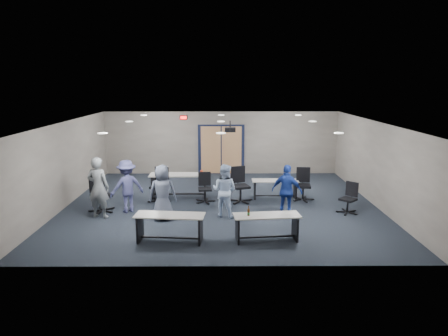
{
  "coord_description": "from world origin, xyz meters",
  "views": [
    {
      "loc": [
        0.02,
        -12.56,
        3.95
      ],
      "look_at": [
        0.09,
        -0.3,
        1.29
      ],
      "focal_mm": 32.0,
      "sensor_mm": 36.0,
      "label": 1
    }
  ],
  "objects_px": {
    "table_front_right": "(266,223)",
    "chair_back_b": "(205,188)",
    "chair_loose_left": "(101,194)",
    "chair_back_c": "(241,185)",
    "person_back": "(127,186)",
    "table_back_left": "(179,181)",
    "chair_back_a": "(159,185)",
    "table_back_right": "(275,186)",
    "chair_loose_right": "(348,198)",
    "person_plaid": "(163,193)",
    "person_gray": "(98,188)",
    "table_front_left": "(170,223)",
    "person_navy": "(287,191)",
    "person_lightblue": "(224,190)",
    "chair_back_d": "(303,184)"
  },
  "relations": [
    {
      "from": "chair_loose_left",
      "to": "chair_loose_right",
      "type": "xyz_separation_m",
      "value": [
        7.55,
        -0.17,
        -0.1
      ]
    },
    {
      "from": "table_front_left",
      "to": "chair_loose_right",
      "type": "relative_size",
      "value": 1.87
    },
    {
      "from": "table_back_right",
      "to": "person_navy",
      "type": "relative_size",
      "value": 1.0
    },
    {
      "from": "table_front_left",
      "to": "person_navy",
      "type": "bearing_deg",
      "value": 35.38
    },
    {
      "from": "table_front_left",
      "to": "table_back_right",
      "type": "relative_size",
      "value": 1.13
    },
    {
      "from": "table_back_left",
      "to": "chair_back_a",
      "type": "height_order",
      "value": "chair_back_a"
    },
    {
      "from": "table_back_right",
      "to": "chair_loose_right",
      "type": "height_order",
      "value": "chair_loose_right"
    },
    {
      "from": "chair_back_c",
      "to": "person_back",
      "type": "relative_size",
      "value": 0.73
    },
    {
      "from": "chair_loose_left",
      "to": "person_gray",
      "type": "relative_size",
      "value": 0.63
    },
    {
      "from": "table_front_right",
      "to": "chair_loose_left",
      "type": "height_order",
      "value": "chair_loose_left"
    },
    {
      "from": "chair_back_b",
      "to": "person_back",
      "type": "height_order",
      "value": "person_back"
    },
    {
      "from": "person_plaid",
      "to": "person_back",
      "type": "bearing_deg",
      "value": -34.36
    },
    {
      "from": "person_plaid",
      "to": "person_gray",
      "type": "bearing_deg",
      "value": -8.95
    },
    {
      "from": "person_gray",
      "to": "person_navy",
      "type": "bearing_deg",
      "value": -167.36
    },
    {
      "from": "person_gray",
      "to": "person_lightblue",
      "type": "xyz_separation_m",
      "value": [
        3.7,
        0.11,
        -0.12
      ]
    },
    {
      "from": "table_front_left",
      "to": "chair_loose_left",
      "type": "bearing_deg",
      "value": 140.97
    },
    {
      "from": "table_front_left",
      "to": "person_plaid",
      "type": "bearing_deg",
      "value": 109.28
    },
    {
      "from": "person_gray",
      "to": "chair_back_c",
      "type": "bearing_deg",
      "value": -148.25
    },
    {
      "from": "table_front_right",
      "to": "person_plaid",
      "type": "bearing_deg",
      "value": 145.28
    },
    {
      "from": "table_back_right",
      "to": "chair_back_d",
      "type": "height_order",
      "value": "chair_back_d"
    },
    {
      "from": "chair_back_c",
      "to": "chair_back_d",
      "type": "bearing_deg",
      "value": -13.76
    },
    {
      "from": "table_back_right",
      "to": "chair_loose_right",
      "type": "relative_size",
      "value": 1.65
    },
    {
      "from": "person_back",
      "to": "table_front_left",
      "type": "bearing_deg",
      "value": 91.93
    },
    {
      "from": "chair_loose_left",
      "to": "table_front_left",
      "type": "bearing_deg",
      "value": -88.27
    },
    {
      "from": "chair_back_c",
      "to": "person_lightblue",
      "type": "height_order",
      "value": "person_lightblue"
    },
    {
      "from": "table_back_right",
      "to": "chair_back_a",
      "type": "xyz_separation_m",
      "value": [
        -3.92,
        -0.41,
        0.14
      ]
    },
    {
      "from": "table_back_left",
      "to": "chair_back_b",
      "type": "height_order",
      "value": "chair_back_b"
    },
    {
      "from": "table_front_right",
      "to": "person_back",
      "type": "xyz_separation_m",
      "value": [
        -4.03,
        2.32,
        0.34
      ]
    },
    {
      "from": "chair_loose_right",
      "to": "table_back_right",
      "type": "bearing_deg",
      "value": -171.99
    },
    {
      "from": "chair_back_b",
      "to": "chair_back_d",
      "type": "relative_size",
      "value": 0.9
    },
    {
      "from": "person_navy",
      "to": "person_back",
      "type": "bearing_deg",
      "value": 20.16
    },
    {
      "from": "chair_back_c",
      "to": "person_lightblue",
      "type": "xyz_separation_m",
      "value": [
        -0.55,
        -1.4,
        0.2
      ]
    },
    {
      "from": "chair_back_c",
      "to": "person_navy",
      "type": "xyz_separation_m",
      "value": [
        1.3,
        -1.46,
        0.2
      ]
    },
    {
      "from": "chair_loose_right",
      "to": "person_back",
      "type": "distance_m",
      "value": 6.77
    },
    {
      "from": "person_lightblue",
      "to": "person_back",
      "type": "height_order",
      "value": "person_back"
    },
    {
      "from": "table_back_left",
      "to": "person_navy",
      "type": "bearing_deg",
      "value": -31.83
    },
    {
      "from": "table_front_right",
      "to": "chair_back_c",
      "type": "relative_size",
      "value": 1.46
    },
    {
      "from": "chair_loose_right",
      "to": "person_gray",
      "type": "xyz_separation_m",
      "value": [
        -7.46,
        -0.34,
        0.44
      ]
    },
    {
      "from": "table_back_right",
      "to": "person_navy",
      "type": "bearing_deg",
      "value": -86.89
    },
    {
      "from": "table_front_right",
      "to": "chair_back_b",
      "type": "distance_m",
      "value": 3.68
    },
    {
      "from": "table_front_right",
      "to": "person_lightblue",
      "type": "height_order",
      "value": "person_lightblue"
    },
    {
      "from": "table_front_left",
      "to": "table_front_right",
      "type": "xyz_separation_m",
      "value": [
        2.42,
        0.05,
        -0.01
      ]
    },
    {
      "from": "chair_back_a",
      "to": "person_plaid",
      "type": "xyz_separation_m",
      "value": [
        0.38,
        -1.77,
        0.24
      ]
    },
    {
      "from": "chair_back_c",
      "to": "chair_loose_left",
      "type": "bearing_deg",
      "value": 173.49
    },
    {
      "from": "table_back_left",
      "to": "chair_back_d",
      "type": "distance_m",
      "value": 4.24
    },
    {
      "from": "table_back_right",
      "to": "chair_back_a",
      "type": "distance_m",
      "value": 3.94
    },
    {
      "from": "chair_back_c",
      "to": "person_navy",
      "type": "bearing_deg",
      "value": -67.86
    },
    {
      "from": "chair_back_d",
      "to": "person_navy",
      "type": "bearing_deg",
      "value": -108.91
    },
    {
      "from": "chair_back_b",
      "to": "person_plaid",
      "type": "xyz_separation_m",
      "value": [
        -1.14,
        -1.71,
        0.32
      ]
    },
    {
      "from": "table_front_right",
      "to": "table_back_left",
      "type": "relative_size",
      "value": 0.85
    }
  ]
}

